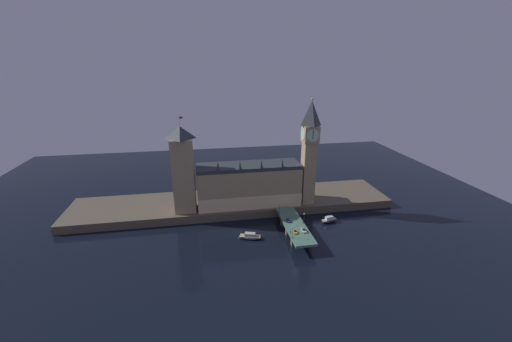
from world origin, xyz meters
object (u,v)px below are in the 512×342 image
at_px(victoria_tower, 183,170).
at_px(pedestrian_far_rail, 279,211).
at_px(pedestrian_mid_walk, 303,222).
at_px(street_lamp_near, 292,231).
at_px(street_lamp_far, 279,207).
at_px(car_northbound_lead, 288,220).
at_px(clock_tower, 309,150).
at_px(car_northbound_trail, 295,232).
at_px(car_southbound_lead, 304,230).
at_px(boat_upstream, 250,237).
at_px(pedestrian_near_rail, 290,232).
at_px(boat_downstream, 329,220).
at_px(street_lamp_mid, 304,217).

distance_m(victoria_tower, pedestrian_far_rail, 66.38).
xyz_separation_m(victoria_tower, pedestrian_mid_walk, (69.29, -33.09, -25.80)).
relative_size(street_lamp_near, street_lamp_far, 0.96).
distance_m(car_northbound_lead, street_lamp_far, 11.89).
relative_size(car_northbound_lead, street_lamp_far, 0.61).
xyz_separation_m(clock_tower, victoria_tower, (-81.61, 2.58, -9.75)).
xyz_separation_m(car_northbound_trail, street_lamp_near, (-3.06, -4.99, 3.70)).
distance_m(car_northbound_lead, pedestrian_mid_walk, 8.83).
bearing_deg(pedestrian_mid_walk, car_northbound_trail, -129.05).
bearing_deg(victoria_tower, car_northbound_lead, -25.53).
bearing_deg(pedestrian_far_rail, victoria_tower, 163.55).
bearing_deg(car_southbound_lead, pedestrian_far_rail, 107.66).
height_order(pedestrian_mid_walk, pedestrian_far_rail, pedestrian_far_rail).
distance_m(clock_tower, pedestrian_mid_walk, 48.44).
distance_m(car_southbound_lead, street_lamp_near, 10.67).
relative_size(pedestrian_mid_walk, boat_upstream, 0.12).
bearing_deg(pedestrian_mid_walk, victoria_tower, 154.47).
bearing_deg(car_southbound_lead, pedestrian_near_rail, -178.43).
bearing_deg(boat_downstream, car_northbound_lead, -167.52).
height_order(clock_tower, boat_upstream, clock_tower).
xyz_separation_m(car_southbound_lead, street_lamp_near, (-8.37, -5.55, 3.61)).
relative_size(clock_tower, car_northbound_trail, 18.65).
bearing_deg(pedestrian_far_rail, pedestrian_mid_walk, -56.02).
bearing_deg(street_lamp_far, pedestrian_mid_walk, -52.99).
height_order(car_northbound_lead, pedestrian_near_rail, pedestrian_near_rail).
bearing_deg(car_northbound_trail, pedestrian_mid_walk, 50.95).
relative_size(pedestrian_far_rail, boat_downstream, 0.15).
height_order(pedestrian_far_rail, boat_upstream, pedestrian_far_rail).
xyz_separation_m(car_northbound_trail, pedestrian_mid_walk, (7.97, 9.82, 0.26)).
height_order(car_northbound_lead, street_lamp_far, street_lamp_far).
xyz_separation_m(pedestrian_far_rail, street_lamp_near, (-0.40, -30.58, 3.42)).
distance_m(victoria_tower, boat_upstream, 59.58).
bearing_deg(pedestrian_near_rail, pedestrian_mid_walk, 41.77).
relative_size(street_lamp_mid, street_lamp_far, 0.94).
relative_size(victoria_tower, car_northbound_lead, 14.02).
bearing_deg(boat_upstream, street_lamp_near, -33.98).
relative_size(street_lamp_near, street_lamp_mid, 1.03).
distance_m(car_northbound_lead, boat_downstream, 30.18).
relative_size(street_lamp_mid, boat_upstream, 0.47).
height_order(pedestrian_near_rail, pedestrian_far_rail, pedestrian_far_rail).
distance_m(car_southbound_lead, pedestrian_near_rail, 7.97).
bearing_deg(clock_tower, victoria_tower, 178.19).
height_order(clock_tower, pedestrian_mid_walk, clock_tower).
bearing_deg(clock_tower, boat_upstream, -144.98).
relative_size(pedestrian_near_rail, boat_upstream, 0.12).
xyz_separation_m(victoria_tower, street_lamp_far, (58.27, -18.47, -22.20)).
bearing_deg(street_lamp_mid, boat_downstream, 26.64).
height_order(car_northbound_trail, pedestrian_far_rail, pedestrian_far_rail).
bearing_deg(boat_downstream, pedestrian_near_rail, -148.04).
bearing_deg(street_lamp_far, street_lamp_mid, -52.18).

